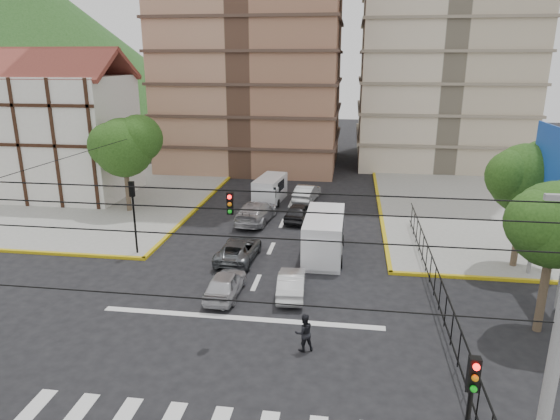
% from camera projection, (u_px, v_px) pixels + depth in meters
% --- Properties ---
extents(ground, '(160.00, 160.00, 0.00)m').
position_uv_depth(ground, '(234.00, 332.00, 21.57)').
color(ground, black).
rests_on(ground, ground).
extents(sidewalk_nw, '(26.00, 26.00, 0.15)m').
position_uv_depth(sidewalk_nw, '(62.00, 194.00, 43.21)').
color(sidewalk_nw, gray).
rests_on(sidewalk_nw, ground).
extents(sidewalk_ne, '(26.00, 26.00, 0.15)m').
position_uv_depth(sidewalk_ne, '(552.00, 213.00, 37.77)').
color(sidewalk_ne, gray).
rests_on(sidewalk_ne, ground).
extents(stop_line, '(13.00, 0.40, 0.01)m').
position_uv_depth(stop_line, '(240.00, 318.00, 22.71)').
color(stop_line, silver).
rests_on(stop_line, ground).
extents(tudor_building, '(10.80, 8.05, 12.23)m').
position_uv_depth(tudor_building, '(65.00, 134.00, 41.56)').
color(tudor_building, silver).
rests_on(tudor_building, ground).
extents(distant_hill, '(70.00, 70.00, 28.00)m').
position_uv_depth(distant_hill, '(27.00, 43.00, 91.25)').
color(distant_hill, '#1F4A18').
rests_on(distant_hill, ground).
extents(park_fence, '(0.10, 22.50, 1.66)m').
position_uv_depth(park_fence, '(433.00, 298.00, 24.61)').
color(park_fence, black).
rests_on(park_fence, ground).
extents(billboard, '(0.36, 6.20, 8.10)m').
position_uv_depth(billboard, '(559.00, 176.00, 23.54)').
color(billboard, slate).
rests_on(billboard, ground).
extents(tree_park_a, '(4.41, 3.60, 6.83)m').
position_uv_depth(tree_park_a, '(557.00, 221.00, 20.24)').
color(tree_park_a, '#473828').
rests_on(tree_park_a, ground).
extents(tree_park_c, '(4.65, 3.80, 7.25)m').
position_uv_depth(tree_park_c, '(528.00, 176.00, 26.63)').
color(tree_park_c, '#473828').
rests_on(tree_park_c, ground).
extents(tree_tudor, '(5.39, 4.40, 7.43)m').
position_uv_depth(tree_tudor, '(125.00, 145.00, 36.83)').
color(tree_tudor, '#473828').
rests_on(tree_tudor, ground).
extents(traffic_light_se, '(0.28, 0.22, 4.40)m').
position_uv_depth(traffic_light_se, '(469.00, 409.00, 12.22)').
color(traffic_light_se, black).
rests_on(traffic_light_se, ground).
extents(traffic_light_nw, '(0.28, 0.22, 4.40)m').
position_uv_depth(traffic_light_nw, '(133.00, 205.00, 29.11)').
color(traffic_light_nw, black).
rests_on(traffic_light_nw, ground).
extents(traffic_light_hanging, '(18.00, 9.12, 0.92)m').
position_uv_depth(traffic_light_hanging, '(217.00, 216.00, 17.92)').
color(traffic_light_hanging, black).
rests_on(traffic_light_hanging, ground).
extents(utility_pole_se, '(1.40, 0.28, 9.00)m').
position_uv_depth(utility_pole_se, '(550.00, 386.00, 10.44)').
color(utility_pole_se, slate).
rests_on(utility_pole_se, ground).
extents(van_right_lane, '(2.33, 5.60, 2.52)m').
position_uv_depth(van_right_lane, '(324.00, 238.00, 29.30)').
color(van_right_lane, silver).
rests_on(van_right_lane, ground).
extents(van_left_lane, '(2.32, 4.77, 2.07)m').
position_uv_depth(van_left_lane, '(270.00, 191.00, 40.63)').
color(van_left_lane, silver).
rests_on(van_left_lane, ground).
extents(car_silver_front_left, '(1.59, 3.82, 1.29)m').
position_uv_depth(car_silver_front_left, '(225.00, 284.00, 24.69)').
color(car_silver_front_left, '#B8B8BD').
rests_on(car_silver_front_left, ground).
extents(car_white_front_right, '(1.55, 3.80, 1.23)m').
position_uv_depth(car_white_front_right, '(292.00, 283.00, 24.82)').
color(car_white_front_right, silver).
rests_on(car_white_front_right, ground).
extents(car_grey_mid_left, '(2.22, 4.54, 1.24)m').
position_uv_depth(car_grey_mid_left, '(239.00, 250.00, 29.13)').
color(car_grey_mid_left, '#505356').
rests_on(car_grey_mid_left, ground).
extents(car_silver_rear_left, '(2.69, 5.44, 1.52)m').
position_uv_depth(car_silver_rear_left, '(256.00, 212.00, 35.88)').
color(car_silver_rear_left, '#A6A5AA').
rests_on(car_silver_rear_left, ground).
extents(car_darkgrey_mid_right, '(2.09, 4.06, 1.32)m').
position_uv_depth(car_darkgrey_mid_right, '(299.00, 212.00, 36.15)').
color(car_darkgrey_mid_right, '#242426').
rests_on(car_darkgrey_mid_right, ground).
extents(car_white_rear_right, '(2.13, 4.38, 1.38)m').
position_uv_depth(car_white_rear_right, '(307.00, 193.00, 41.23)').
color(car_white_rear_right, silver).
rests_on(car_white_rear_right, ground).
extents(pedestrian_crosswalk, '(0.96, 0.87, 1.60)m').
position_uv_depth(pedestrian_crosswalk, '(304.00, 333.00, 20.00)').
color(pedestrian_crosswalk, black).
rests_on(pedestrian_crosswalk, ground).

